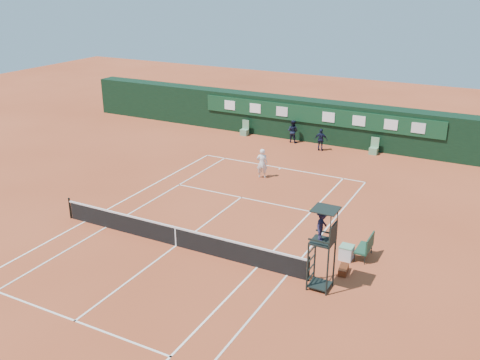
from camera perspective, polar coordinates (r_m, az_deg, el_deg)
name	(u,v)px	position (r m, az deg, el deg)	size (l,w,h in m)	color
ground	(176,246)	(24.70, -6.83, -6.98)	(90.00, 90.00, 0.00)	#AE4A29
court_lines	(176,246)	(24.70, -6.83, -6.97)	(11.05, 23.85, 0.01)	silver
tennis_net	(176,236)	(24.47, -6.88, -5.93)	(12.90, 0.10, 1.10)	black
back_wall	(319,121)	(39.95, 8.41, 6.26)	(40.00, 1.65, 3.00)	black
linesman_chair_left	(245,131)	(41.23, 0.50, 5.24)	(0.55, 0.50, 1.15)	#5D8E68
linesman_chair_right	(374,150)	(37.91, 14.08, 3.17)	(0.55, 0.50, 1.15)	#5E9064
umpire_chair	(323,232)	(20.55, 8.81, -5.47)	(0.96, 0.95, 3.42)	black
player_bench	(366,246)	(23.88, 13.33, -6.86)	(0.56, 1.20, 1.10)	#1A422E
tennis_bag	(343,270)	(22.80, 10.97, -9.39)	(0.34, 0.77, 0.29)	black
cooler	(346,252)	(23.76, 11.29, -7.58)	(0.57, 0.57, 0.65)	silver
tennis_ball	(310,209)	(28.38, 7.52, -3.07)	(0.07, 0.07, 0.07)	#C4D331
player	(262,163)	(32.27, 2.37, 1.79)	(0.67, 0.44, 1.83)	silver
ball_kid_left	(293,131)	(39.46, 5.64, 5.20)	(0.82, 0.64, 1.68)	black
ball_kid_right	(321,140)	(37.80, 8.63, 4.27)	(0.92, 0.38, 1.57)	black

